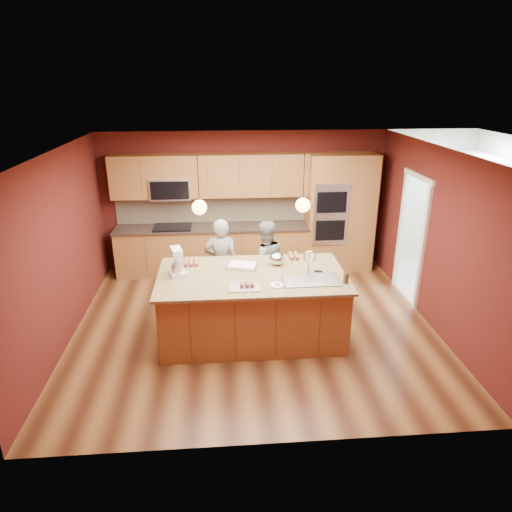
{
  "coord_description": "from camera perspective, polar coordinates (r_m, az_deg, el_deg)",
  "views": [
    {
      "loc": [
        -0.48,
        -6.25,
        3.63
      ],
      "look_at": [
        0.02,
        -0.1,
        1.2
      ],
      "focal_mm": 32.0,
      "sensor_mm": 36.0,
      "label": 1
    }
  ],
  "objects": [
    {
      "name": "phone",
      "position": [
        6.69,
        7.79,
        -1.89
      ],
      "size": [
        0.13,
        0.09,
        0.01
      ],
      "primitive_type": "cube",
      "rotation": [
        0.0,
        0.0,
        -0.23
      ],
      "color": "black",
      "rests_on": "island"
    },
    {
      "name": "person_left",
      "position": [
        7.54,
        -4.34,
        -0.93
      ],
      "size": [
        0.6,
        0.43,
        1.53
      ],
      "primitive_type": "imported",
      "rotation": [
        0.0,
        0.0,
        3.02
      ],
      "color": "black",
      "rests_on": "floor"
    },
    {
      "name": "island",
      "position": [
        6.75,
        -0.38,
        -6.09
      ],
      "size": [
        2.69,
        1.51,
        1.37
      ],
      "color": "brown",
      "rests_on": "floor"
    },
    {
      "name": "dryer",
      "position": [
        9.62,
        24.87,
        0.47
      ],
      "size": [
        0.64,
        0.66,
        1.02
      ],
      "primitive_type": "cube",
      "rotation": [
        0.0,
        0.0,
        0.01
      ],
      "color": "white",
      "rests_on": "floor"
    },
    {
      "name": "wall_right",
      "position": [
        7.4,
        21.53,
        1.98
      ],
      "size": [
        0.0,
        5.0,
        5.0
      ],
      "primitive_type": "plane",
      "rotation": [
        1.57,
        0.0,
        -1.57
      ],
      "color": "#4D1713",
      "rests_on": "ground"
    },
    {
      "name": "ceiling",
      "position": [
        6.34,
        -0.26,
        13.04
      ],
      "size": [
        5.5,
        5.5,
        0.0
      ],
      "primitive_type": "plane",
      "rotation": [
        3.14,
        0.0,
        0.0
      ],
      "color": "white",
      "rests_on": "ground"
    },
    {
      "name": "cupcakes_rack",
      "position": [
        6.12,
        -1.17,
        -3.56
      ],
      "size": [
        0.21,
        0.14,
        0.06
      ],
      "primitive_type": null,
      "color": "tan",
      "rests_on": "island"
    },
    {
      "name": "stand_mixer",
      "position": [
        6.56,
        -9.82,
        -0.93
      ],
      "size": [
        0.27,
        0.33,
        0.4
      ],
      "rotation": [
        0.0,
        0.0,
        0.25
      ],
      "color": "white",
      "rests_on": "island"
    },
    {
      "name": "oven_column",
      "position": [
        9.1,
        10.39,
        5.32
      ],
      "size": [
        1.3,
        0.62,
        2.3
      ],
      "color": "brown",
      "rests_on": "floor"
    },
    {
      "name": "tumbler",
      "position": [
        6.36,
        11.17,
        -2.73
      ],
      "size": [
        0.07,
        0.07,
        0.15
      ],
      "primitive_type": "cylinder",
      "color": "#3C2613",
      "rests_on": "island"
    },
    {
      "name": "pendant_right",
      "position": [
        6.29,
        5.88,
        6.39
      ],
      "size": [
        0.2,
        0.2,
        0.8
      ],
      "color": "black",
      "rests_on": "ceiling"
    },
    {
      "name": "cupcakes_right",
      "position": [
        7.13,
        4.72,
        0.01
      ],
      "size": [
        0.16,
        0.25,
        0.07
      ],
      "primitive_type": null,
      "color": "tan",
      "rests_on": "island"
    },
    {
      "name": "floor",
      "position": [
        7.24,
        -0.22,
        -8.59
      ],
      "size": [
        5.5,
        5.5,
        0.0
      ],
      "primitive_type": "plane",
      "color": "#432312",
      "rests_on": "ground"
    },
    {
      "name": "wall_left",
      "position": [
        7.03,
        -23.19,
        0.76
      ],
      "size": [
        0.0,
        5.0,
        5.0
      ],
      "primitive_type": "plane",
      "rotation": [
        1.57,
        0.0,
        1.57
      ],
      "color": "#4D1713",
      "rests_on": "ground"
    },
    {
      "name": "plate",
      "position": [
        6.19,
        2.68,
        -3.68
      ],
      "size": [
        0.19,
        0.19,
        0.01
      ],
      "primitive_type": "cylinder",
      "color": "silver",
      "rests_on": "island"
    },
    {
      "name": "pendant_left",
      "position": [
        6.19,
        -7.09,
        6.1
      ],
      "size": [
        0.2,
        0.2,
        0.8
      ],
      "color": "black",
      "rests_on": "ceiling"
    },
    {
      "name": "mixing_bowl",
      "position": [
        6.85,
        2.62,
        -0.36
      ],
      "size": [
        0.23,
        0.23,
        0.2
      ],
      "primitive_type": "ellipsoid",
      "color": "silver",
      "rests_on": "island"
    },
    {
      "name": "washer",
      "position": [
        9.09,
        26.51,
        -1.42
      ],
      "size": [
        0.62,
        0.64,
        0.89
      ],
      "primitive_type": "cube",
      "rotation": [
        0.0,
        0.0,
        0.14
      ],
      "color": "white",
      "rests_on": "floor"
    },
    {
      "name": "wall_back",
      "position": [
        9.06,
        -1.46,
        6.89
      ],
      "size": [
        5.5,
        0.0,
        5.5
      ],
      "primitive_type": "plane",
      "rotation": [
        1.57,
        0.0,
        0.0
      ],
      "color": "#4D1713",
      "rests_on": "ground"
    },
    {
      "name": "laundry_room",
      "position": [
        9.04,
        28.09,
        8.26
      ],
      "size": [
        2.6,
        2.7,
        2.7
      ],
      "color": "beige",
      "rests_on": "ground"
    },
    {
      "name": "cupcakes_left",
      "position": [
        6.97,
        -8.09,
        -0.7
      ],
      "size": [
        0.22,
        0.3,
        0.07
      ],
      "primitive_type": null,
      "color": "tan",
      "rests_on": "island"
    },
    {
      "name": "sheet_cake",
      "position": [
        6.78,
        -1.73,
        -1.22
      ],
      "size": [
        0.53,
        0.45,
        0.05
      ],
      "rotation": [
        0.0,
        0.0,
        -0.3
      ],
      "color": "silver",
      "rests_on": "island"
    },
    {
      "name": "cabinet_run",
      "position": [
        8.9,
        -5.73,
        4.08
      ],
      "size": [
        3.74,
        0.64,
        2.3
      ],
      "color": "brown",
      "rests_on": "floor"
    },
    {
      "name": "doorway_trim",
      "position": [
        8.17,
        18.79,
        1.88
      ],
      "size": [
        0.08,
        1.11,
        2.2
      ],
      "primitive_type": null,
      "color": "white",
      "rests_on": "wall_right"
    },
    {
      "name": "wall_front",
      "position": [
        4.42,
        2.28,
        -9.62
      ],
      "size": [
        5.5,
        0.0,
        5.5
      ],
      "primitive_type": "plane",
      "rotation": [
        -1.57,
        0.0,
        0.0
      ],
      "color": "#4D1713",
      "rests_on": "ground"
    },
    {
      "name": "cooling_rack",
      "position": [
        6.13,
        -1.48,
        -3.9
      ],
      "size": [
        0.41,
        0.3,
        0.02
      ],
      "primitive_type": "cube",
      "rotation": [
        0.0,
        0.0,
        -0.0
      ],
      "color": "silver",
      "rests_on": "island"
    },
    {
      "name": "person_right",
      "position": [
        7.58,
        1.11,
        -0.92
      ],
      "size": [
        0.81,
        0.69,
        1.48
      ],
      "primitive_type": "imported",
      "rotation": [
        0.0,
        0.0,
        3.33
      ],
      "color": "gray",
      "rests_on": "floor"
    }
  ]
}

